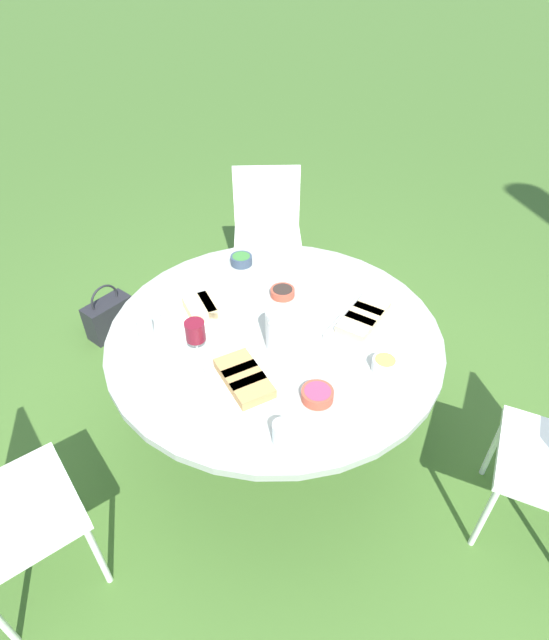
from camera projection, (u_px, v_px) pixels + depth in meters
The scene contains 15 objects.
ground_plane at pixel (274, 431), 2.66m from camera, with size 40.00×40.00×0.00m, color #446B2B.
dining_table at pixel (274, 344), 2.26m from camera, with size 1.48×1.48×0.71m.
chair_near_left at pixel (267, 226), 3.32m from camera, with size 0.61×0.61×0.89m.
water_pitcher at pixel (279, 328), 2.08m from camera, with size 0.12×0.12×0.18m.
wine_glass at pixel (195, 332), 1.99m from camera, with size 0.08×0.08×0.19m.
platter_bread_main at pixel (204, 310), 2.28m from camera, with size 0.41×0.37×0.07m.
platter_charcuterie at pixel (244, 380), 1.94m from camera, with size 0.33×0.39×0.06m.
platter_sandwich_side at pixel (364, 319), 2.23m from camera, with size 0.40×0.24×0.06m.
bowl_fries at pixel (385, 364), 2.00m from camera, with size 0.10×0.10×0.06m.
bowl_salad at pixel (241, 260), 2.61m from camera, with size 0.11×0.11×0.05m.
bowl_olives at pixel (283, 292), 2.40m from camera, with size 0.12×0.12×0.04m.
bowl_dip_red at pixel (317, 394), 1.89m from camera, with size 0.12×0.12×0.04m.
cup_water_near at pixel (145, 327), 2.16m from camera, with size 0.07×0.07×0.09m.
cup_water_far at pixel (282, 433), 1.72m from camera, with size 0.07×0.07×0.09m.
handbag at pixel (109, 317), 3.21m from camera, with size 0.30×0.14×0.37m.
Camera 1 is at (1.31, 1.05, 2.15)m, focal length 28.00 mm.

